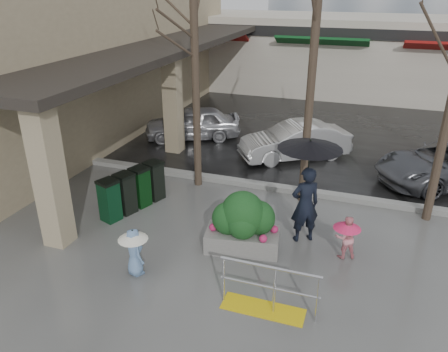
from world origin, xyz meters
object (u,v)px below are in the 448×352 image
Objects in this scene: child_blue at (134,248)px; car_a at (192,123)px; tree_midwest at (318,4)px; child_pink at (346,234)px; news_boxes at (133,190)px; tree_west at (194,8)px; handrail at (267,294)px; planter at (243,222)px; woman at (307,182)px; car_b at (295,141)px.

child_blue is 8.79m from car_a.
tree_midwest reaches higher than car_a.
car_a reaches higher than child_pink.
tree_west is at bearing 81.51° from news_boxes.
handrail is at bearing 39.16° from child_pink.
tree_west is 6.40m from child_blue.
tree_west is at bearing 128.38° from planter.
news_boxes is 0.56× the size of car_a.
car_a reaches higher than child_blue.
woman is 0.68× the size of car_b.
car_a is at bearing -67.51° from child_pink.
tree_midwest is at bearing 73.39° from planter.
woman is 0.70× the size of car_a.
woman is at bearing 17.80° from car_a.
news_boxes is 0.54× the size of car_b.
news_boxes reaches higher than child_pink.
car_b is at bearing 97.14° from handrail.
tree_midwest reaches higher than child_blue.
news_boxes is (-4.43, 2.77, 0.19)m from handrail.
car_a is (-5.41, 5.98, -0.90)m from woman.
tree_west is 5.76m from planter.
car_b is (-1.00, 7.95, 0.25)m from handrail.
planter is (1.89, 1.66, 0.05)m from child_blue.
woman reaches higher than planter.
woman is 1.73m from planter.
tree_midwest reaches higher than woman.
planter is 0.47× the size of car_b.
tree_west is at bearing 0.81° from car_a.
woman is 5.44m from car_b.
child_blue is (-2.92, 0.21, 0.27)m from handrail.
planter reaches higher than car_b.
handrail is 5.23m from news_boxes.
tree_west reaches higher than car_a.
planter is (-1.04, 1.87, 0.33)m from handrail.
woman reaches higher than child_blue.
woman is at bearing -79.71° from tree_midwest.
handrail is 0.92× the size of news_boxes.
car_b is at bearing 75.76° from news_boxes.
tree_midwest reaches higher than tree_west.
child_blue is (0.44, -4.59, -4.43)m from tree_west.
woman is at bearing 18.70° from news_boxes.
tree_midwest is 5.47m from planter.
woman is (0.38, -2.08, -3.70)m from tree_midwest.
woman reaches higher than car_b.
child_blue is 2.51m from planter.
woman reaches higher than child_pink.
handrail is 8.01m from car_b.
handrail is 2.16m from planter.
planter is at bearing -106.61° from tree_midwest.
child_pink is 0.57× the size of planter.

